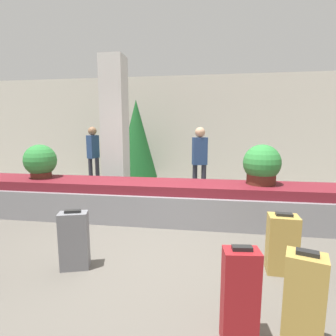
{
  "coord_description": "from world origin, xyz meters",
  "views": [
    {
      "loc": [
        0.68,
        -3.1,
        1.6
      ],
      "look_at": [
        0.0,
        1.32,
        0.91
      ],
      "focal_mm": 28.0,
      "sensor_mm": 36.0,
      "label": 1
    }
  ],
  "objects_px": {
    "pillar": "(115,128)",
    "suitcase_1": "(303,303)",
    "suitcase_4": "(240,297)",
    "decorated_tree": "(137,139)",
    "potted_plant_1": "(40,162)",
    "traveler_0": "(200,157)",
    "suitcase_0": "(282,244)",
    "suitcase_3": "(74,240)",
    "traveler_1": "(93,151)",
    "potted_plant_0": "(262,165)"
  },
  "relations": [
    {
      "from": "potted_plant_1",
      "to": "traveler_1",
      "type": "bearing_deg",
      "value": 89.53
    },
    {
      "from": "suitcase_3",
      "to": "pillar",
      "type": "bearing_deg",
      "value": 84.2
    },
    {
      "from": "pillar",
      "to": "suitcase_0",
      "type": "xyz_separation_m",
      "value": [
        2.98,
        -2.99,
        -1.27
      ]
    },
    {
      "from": "suitcase_0",
      "to": "suitcase_4",
      "type": "height_order",
      "value": "suitcase_4"
    },
    {
      "from": "suitcase_3",
      "to": "potted_plant_1",
      "type": "xyz_separation_m",
      "value": [
        -1.65,
        1.86,
        0.64
      ]
    },
    {
      "from": "traveler_1",
      "to": "potted_plant_0",
      "type": "bearing_deg",
      "value": 75.57
    },
    {
      "from": "suitcase_1",
      "to": "decorated_tree",
      "type": "height_order",
      "value": "decorated_tree"
    },
    {
      "from": "pillar",
      "to": "suitcase_1",
      "type": "height_order",
      "value": "pillar"
    },
    {
      "from": "traveler_0",
      "to": "traveler_1",
      "type": "relative_size",
      "value": 0.99
    },
    {
      "from": "potted_plant_0",
      "to": "suitcase_1",
      "type": "bearing_deg",
      "value": -94.26
    },
    {
      "from": "suitcase_3",
      "to": "potted_plant_1",
      "type": "bearing_deg",
      "value": 114.23
    },
    {
      "from": "suitcase_4",
      "to": "traveler_1",
      "type": "bearing_deg",
      "value": 117.82
    },
    {
      "from": "pillar",
      "to": "traveler_0",
      "type": "xyz_separation_m",
      "value": [
        1.96,
        0.03,
        -0.64
      ]
    },
    {
      "from": "suitcase_4",
      "to": "traveler_1",
      "type": "distance_m",
      "value": 6.0
    },
    {
      "from": "potted_plant_0",
      "to": "potted_plant_1",
      "type": "xyz_separation_m",
      "value": [
        -4.02,
        -0.03,
        -0.01
      ]
    },
    {
      "from": "suitcase_0",
      "to": "suitcase_3",
      "type": "xyz_separation_m",
      "value": [
        -2.31,
        -0.27,
        0.0
      ]
    },
    {
      "from": "pillar",
      "to": "suitcase_1",
      "type": "relative_size",
      "value": 4.18
    },
    {
      "from": "traveler_0",
      "to": "traveler_1",
      "type": "height_order",
      "value": "traveler_1"
    },
    {
      "from": "suitcase_0",
      "to": "traveler_1",
      "type": "bearing_deg",
      "value": 138.78
    },
    {
      "from": "suitcase_0",
      "to": "suitcase_1",
      "type": "bearing_deg",
      "value": -94.28
    },
    {
      "from": "potted_plant_1",
      "to": "traveler_0",
      "type": "height_order",
      "value": "traveler_0"
    },
    {
      "from": "potted_plant_1",
      "to": "traveler_1",
      "type": "distance_m",
      "value": 2.27
    },
    {
      "from": "suitcase_4",
      "to": "decorated_tree",
      "type": "relative_size",
      "value": 0.32
    },
    {
      "from": "suitcase_4",
      "to": "decorated_tree",
      "type": "height_order",
      "value": "decorated_tree"
    },
    {
      "from": "suitcase_4",
      "to": "suitcase_3",
      "type": "bearing_deg",
      "value": 148.67
    },
    {
      "from": "suitcase_1",
      "to": "suitcase_4",
      "type": "height_order",
      "value": "suitcase_4"
    },
    {
      "from": "traveler_1",
      "to": "suitcase_0",
      "type": "bearing_deg",
      "value": 60.49
    },
    {
      "from": "suitcase_0",
      "to": "traveler_0",
      "type": "bearing_deg",
      "value": 111.78
    },
    {
      "from": "suitcase_4",
      "to": "suitcase_1",
      "type": "bearing_deg",
      "value": -6.68
    },
    {
      "from": "potted_plant_0",
      "to": "suitcase_3",
      "type": "bearing_deg",
      "value": -141.55
    },
    {
      "from": "pillar",
      "to": "traveler_0",
      "type": "distance_m",
      "value": 2.06
    },
    {
      "from": "decorated_tree",
      "to": "traveler_1",
      "type": "bearing_deg",
      "value": -148.87
    },
    {
      "from": "suitcase_1",
      "to": "suitcase_4",
      "type": "relative_size",
      "value": 1.0
    },
    {
      "from": "suitcase_1",
      "to": "traveler_1",
      "type": "relative_size",
      "value": 0.47
    },
    {
      "from": "suitcase_0",
      "to": "suitcase_4",
      "type": "relative_size",
      "value": 0.89
    },
    {
      "from": "suitcase_3",
      "to": "suitcase_4",
      "type": "height_order",
      "value": "suitcase_4"
    },
    {
      "from": "suitcase_3",
      "to": "potted_plant_0",
      "type": "xyz_separation_m",
      "value": [
        2.37,
        1.88,
        0.65
      ]
    },
    {
      "from": "pillar",
      "to": "suitcase_0",
      "type": "relative_size",
      "value": 4.67
    },
    {
      "from": "suitcase_4",
      "to": "traveler_1",
      "type": "height_order",
      "value": "traveler_1"
    },
    {
      "from": "suitcase_3",
      "to": "potted_plant_1",
      "type": "height_order",
      "value": "potted_plant_1"
    },
    {
      "from": "suitcase_0",
      "to": "traveler_0",
      "type": "distance_m",
      "value": 3.25
    },
    {
      "from": "potted_plant_1",
      "to": "decorated_tree",
      "type": "xyz_separation_m",
      "value": [
        1.07,
        2.91,
        0.31
      ]
    },
    {
      "from": "potted_plant_1",
      "to": "traveler_0",
      "type": "distance_m",
      "value": 3.27
    },
    {
      "from": "suitcase_1",
      "to": "suitcase_3",
      "type": "xyz_separation_m",
      "value": [
        -2.17,
        0.81,
        -0.04
      ]
    },
    {
      "from": "pillar",
      "to": "suitcase_1",
      "type": "distance_m",
      "value": 5.11
    },
    {
      "from": "pillar",
      "to": "potted_plant_0",
      "type": "relative_size",
      "value": 4.8
    },
    {
      "from": "suitcase_0",
      "to": "potted_plant_1",
      "type": "xyz_separation_m",
      "value": [
        -3.96,
        1.59,
        0.64
      ]
    },
    {
      "from": "traveler_0",
      "to": "decorated_tree",
      "type": "xyz_separation_m",
      "value": [
        -1.87,
        1.47,
        0.33
      ]
    },
    {
      "from": "suitcase_1",
      "to": "suitcase_3",
      "type": "relative_size",
      "value": 1.11
    },
    {
      "from": "suitcase_3",
      "to": "decorated_tree",
      "type": "xyz_separation_m",
      "value": [
        -0.57,
        4.77,
        0.95
      ]
    }
  ]
}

